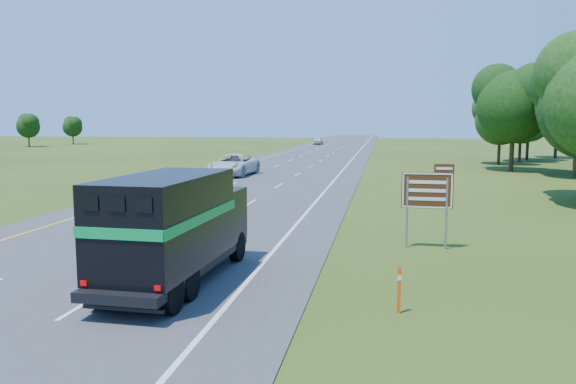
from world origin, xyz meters
The scene contains 7 objects.
road centered at (0.00, 50.00, 0.02)m, with size 15.00×260.00×0.04m, color #38383A.
lane_markings centered at (0.00, 50.00, 0.04)m, with size 11.15×260.00×0.01m.
horse_truck centered at (3.49, 3.95, 1.76)m, with size 2.55×7.34×3.21m.
white_suv centered at (-3.50, 36.10, 0.97)m, with size 3.07×6.66×1.85m, color silver.
far_car centered at (-3.91, 102.62, 0.80)m, with size 1.79×4.46×1.52m, color silver.
exit_sign centered at (11.04, 10.01, 2.06)m, with size 1.88×0.15×3.18m.
delineator centered at (9.84, 2.53, 0.63)m, with size 0.10×0.05×1.17m.
Camera 1 is at (9.40, -11.17, 4.73)m, focal length 35.00 mm.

